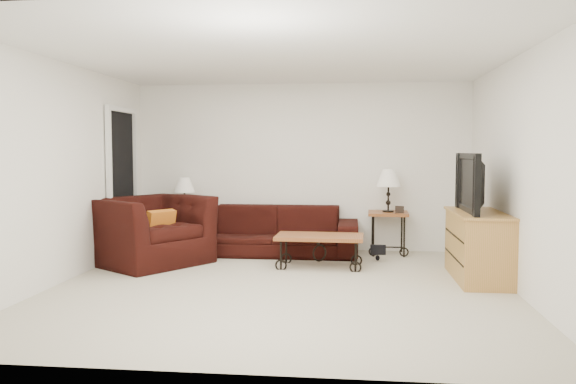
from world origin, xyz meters
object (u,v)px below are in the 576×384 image
(lamp_right, at_px, (388,191))
(backpack, at_px, (378,246))
(side_table_right, at_px, (388,233))
(tv_stand, at_px, (478,246))
(sofa, at_px, (275,230))
(coffee_table, at_px, (320,251))
(television, at_px, (478,183))
(side_table_left, at_px, (185,232))
(lamp_left, at_px, (185,196))
(armchair, at_px, (151,231))

(lamp_right, distance_m, backpack, 0.90)
(side_table_right, relative_size, tv_stand, 0.47)
(backpack, bearing_deg, sofa, 160.16)
(coffee_table, bearing_deg, television, -15.37)
(lamp_right, xyz_separation_m, coffee_table, (-0.93, -1.05, -0.72))
(side_table_left, height_order, tv_stand, tv_stand)
(sofa, relative_size, coffee_table, 2.14)
(sofa, distance_m, lamp_left, 1.48)
(side_table_left, bearing_deg, lamp_left, 0.00)
(lamp_left, xyz_separation_m, backpack, (2.85, -0.52, -0.62))
(side_table_right, bearing_deg, lamp_right, 0.00)
(coffee_table, xyz_separation_m, backpack, (0.76, 0.53, -0.00))
(lamp_left, xyz_separation_m, lamp_right, (3.01, 0.00, 0.10))
(armchair, height_order, television, television)
(armchair, relative_size, television, 1.16)
(sofa, relative_size, armchair, 1.74)
(side_table_left, bearing_deg, tv_stand, -21.48)
(side_table_left, xyz_separation_m, television, (3.93, -1.56, 0.86))
(lamp_left, distance_m, tv_stand, 4.27)
(tv_stand, bearing_deg, coffee_table, 164.78)
(lamp_right, distance_m, armchair, 3.37)
(side_table_left, distance_m, tv_stand, 4.25)
(side_table_left, distance_m, television, 4.32)
(side_table_right, height_order, tv_stand, tv_stand)
(side_table_left, bearing_deg, armchair, -98.04)
(lamp_right, height_order, tv_stand, lamp_right)
(tv_stand, distance_m, television, 0.73)
(coffee_table, xyz_separation_m, television, (1.85, -0.51, 0.92))
(side_table_left, distance_m, backpack, 2.89)
(sofa, bearing_deg, television, -28.44)
(side_table_right, xyz_separation_m, television, (0.92, -1.56, 0.82))
(side_table_left, height_order, lamp_left, lamp_left)
(side_table_right, distance_m, lamp_right, 0.62)
(lamp_right, distance_m, television, 1.82)
(side_table_left, distance_m, coffee_table, 2.33)
(tv_stand, bearing_deg, lamp_right, 121.21)
(lamp_left, xyz_separation_m, tv_stand, (3.95, -1.56, -0.43))
(side_table_left, relative_size, backpack, 1.33)
(tv_stand, distance_m, backpack, 1.53)
(lamp_right, relative_size, backpack, 1.50)
(sofa, bearing_deg, lamp_right, 6.35)
(side_table_right, xyz_separation_m, backpack, (-0.17, -0.52, -0.10))
(lamp_left, height_order, coffee_table, lamp_left)
(television, height_order, backpack, television)
(lamp_left, distance_m, armchair, 1.14)
(sofa, height_order, lamp_right, lamp_right)
(lamp_left, distance_m, television, 4.24)
(coffee_table, bearing_deg, lamp_left, 153.30)
(side_table_right, distance_m, tv_stand, 1.82)
(armchair, bearing_deg, side_table_right, -36.92)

